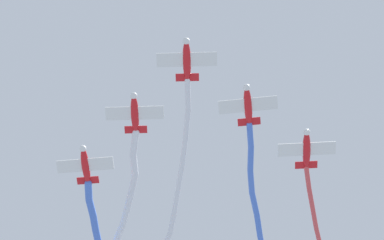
{
  "coord_description": "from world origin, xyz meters",
  "views": [
    {
      "loc": [
        11.31,
        -15.73,
        5.43
      ],
      "look_at": [
        -2.44,
        5.96,
        77.69
      ],
      "focal_mm": 57.4,
      "sensor_mm": 36.0,
      "label": 1
    }
  ],
  "objects_px": {
    "airplane_left_wing": "(248,105)",
    "airplane_slot": "(307,149)",
    "airplane_right_wing": "(135,113)",
    "airplane_trail": "(85,165)",
    "airplane_lead": "(187,60)"
  },
  "relations": [
    {
      "from": "airplane_right_wing",
      "to": "airplane_trail",
      "type": "relative_size",
      "value": 0.98
    },
    {
      "from": "airplane_left_wing",
      "to": "airplane_slot",
      "type": "bearing_deg",
      "value": 133.03
    },
    {
      "from": "airplane_lead",
      "to": "airplane_left_wing",
      "type": "bearing_deg",
      "value": 128.74
    },
    {
      "from": "airplane_slot",
      "to": "airplane_trail",
      "type": "relative_size",
      "value": 0.99
    },
    {
      "from": "airplane_trail",
      "to": "airplane_slot",
      "type": "bearing_deg",
      "value": 90.08
    },
    {
      "from": "airplane_left_wing",
      "to": "airplane_right_wing",
      "type": "relative_size",
      "value": 1.02
    },
    {
      "from": "airplane_lead",
      "to": "airplane_right_wing",
      "type": "relative_size",
      "value": 1.0
    },
    {
      "from": "airplane_right_wing",
      "to": "airplane_slot",
      "type": "distance_m",
      "value": 22.19
    },
    {
      "from": "airplane_lead",
      "to": "airplane_right_wing",
      "type": "height_order",
      "value": "airplane_right_wing"
    },
    {
      "from": "airplane_lead",
      "to": "airplane_right_wing",
      "type": "xyz_separation_m",
      "value": [
        -9.23,
        2.36,
        0.3
      ]
    },
    {
      "from": "airplane_trail",
      "to": "airplane_left_wing",
      "type": "bearing_deg",
      "value": 73.38
    },
    {
      "from": "airplane_lead",
      "to": "airplane_left_wing",
      "type": "xyz_separation_m",
      "value": [
        3.31,
        8.93,
        0.0
      ]
    },
    {
      "from": "airplane_left_wing",
      "to": "airplane_trail",
      "type": "relative_size",
      "value": 1.0
    },
    {
      "from": "airplane_left_wing",
      "to": "airplane_trail",
      "type": "height_order",
      "value": "same"
    },
    {
      "from": "airplane_left_wing",
      "to": "airplane_slot",
      "type": "height_order",
      "value": "airplane_left_wing"
    }
  ]
}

